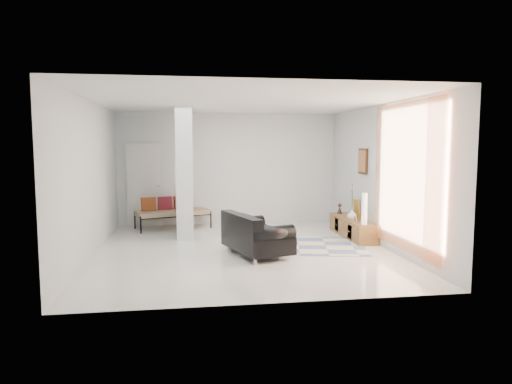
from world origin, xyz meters
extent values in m
plane|color=beige|center=(0.00, 0.00, 0.00)|extent=(6.00, 6.00, 0.00)
plane|color=white|center=(0.00, 0.00, 2.80)|extent=(6.00, 6.00, 0.00)
plane|color=silver|center=(0.00, 3.00, 1.40)|extent=(6.00, 0.00, 6.00)
plane|color=silver|center=(0.00, -3.00, 1.40)|extent=(6.00, 0.00, 6.00)
plane|color=silver|center=(-2.75, 0.00, 1.40)|extent=(0.00, 6.00, 6.00)
plane|color=silver|center=(2.75, 0.00, 1.40)|extent=(0.00, 6.00, 6.00)
cube|color=silver|center=(-1.10, 1.60, 1.40)|extent=(0.35, 1.20, 2.80)
cube|color=silver|center=(-2.10, 2.96, 1.02)|extent=(0.85, 0.06, 2.04)
plane|color=#FF7D43|center=(2.67, -1.15, 1.45)|extent=(0.00, 2.55, 2.55)
cube|color=#36210E|center=(2.72, 0.90, 1.65)|extent=(0.04, 0.45, 0.55)
cube|color=brown|center=(2.52, 0.90, 0.20)|extent=(0.45, 1.91, 0.40)
cube|color=#36210E|center=(2.30, 0.48, 0.20)|extent=(0.02, 0.25, 0.28)
cube|color=#36210E|center=(2.30, 1.32, 0.20)|extent=(0.02, 0.25, 0.28)
cube|color=gold|center=(2.70, 1.16, 0.60)|extent=(0.09, 0.32, 0.40)
cube|color=silver|center=(2.42, 0.48, 0.46)|extent=(0.04, 0.10, 0.12)
cylinder|color=silver|center=(0.08, -1.06, 0.05)|extent=(0.05, 0.05, 0.10)
cylinder|color=silver|center=(-0.28, 0.06, 0.05)|extent=(0.05, 0.05, 0.10)
cylinder|color=silver|center=(0.70, -0.86, 0.05)|extent=(0.05, 0.05, 0.10)
cylinder|color=silver|center=(0.34, 0.26, 0.05)|extent=(0.05, 0.05, 0.10)
cube|color=black|center=(0.21, -0.40, 0.25)|extent=(1.24, 1.60, 0.30)
cube|color=black|center=(-0.10, -0.50, 0.58)|extent=(0.62, 1.40, 0.36)
cylinder|color=black|center=(0.39, -0.96, 0.48)|extent=(0.85, 0.51, 0.28)
cylinder|color=black|center=(0.03, 0.16, 0.48)|extent=(0.85, 0.51, 0.28)
cube|color=black|center=(0.02, -0.46, 0.60)|extent=(0.29, 0.54, 0.31)
cylinder|color=black|center=(-2.10, 1.92, 0.20)|extent=(0.04, 0.04, 0.40)
cylinder|color=black|center=(-0.50, 2.42, 0.20)|extent=(0.04, 0.04, 0.40)
cylinder|color=black|center=(-2.30, 2.58, 0.20)|extent=(0.04, 0.04, 0.40)
cylinder|color=black|center=(-0.70, 3.08, 0.20)|extent=(0.04, 0.04, 0.40)
cube|color=tan|center=(-1.40, 2.50, 0.38)|extent=(1.83, 1.18, 0.12)
cube|color=brown|center=(-1.96, 2.48, 0.60)|extent=(0.37, 0.26, 0.33)
cube|color=maroon|center=(-1.59, 2.60, 0.60)|extent=(0.37, 0.26, 0.33)
cube|color=brown|center=(-1.21, 2.71, 0.60)|extent=(0.37, 0.26, 0.33)
cube|color=beige|center=(1.14, 0.20, 0.01)|extent=(2.88, 2.21, 0.01)
cylinder|color=white|center=(2.50, 0.21, 0.72)|extent=(0.12, 0.12, 0.63)
imported|color=white|center=(2.47, 0.83, 0.51)|extent=(0.23, 0.23, 0.21)
camera|label=1|loc=(-1.01, -8.51, 2.00)|focal=32.00mm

